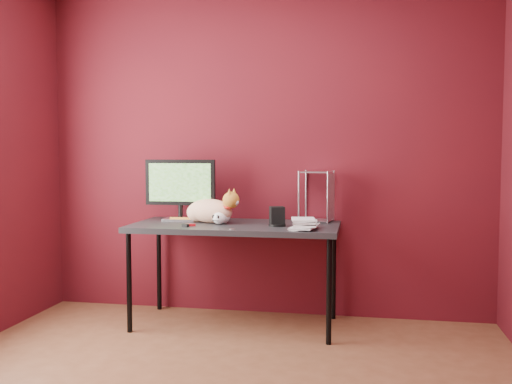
% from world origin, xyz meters
% --- Properties ---
extents(room, '(3.52, 3.52, 2.61)m').
position_xyz_m(room, '(0.00, 0.00, 1.45)').
color(room, brown).
rests_on(room, ground).
extents(desk, '(1.50, 0.70, 0.75)m').
position_xyz_m(desk, '(-0.15, 1.37, 0.70)').
color(desk, black).
rests_on(desk, ground).
extents(monitor, '(0.54, 0.18, 0.47)m').
position_xyz_m(monitor, '(-0.61, 1.49, 1.01)').
color(monitor, '#B4B3B8').
rests_on(monitor, desk).
extents(cat, '(0.55, 0.32, 0.26)m').
position_xyz_m(cat, '(-0.35, 1.41, 0.84)').
color(cat, orange).
rests_on(cat, desk).
extents(skull_mug, '(0.10, 0.11, 0.09)m').
position_xyz_m(skull_mug, '(-0.26, 1.32, 0.80)').
color(skull_mug, white).
rests_on(skull_mug, desk).
extents(speaker, '(0.12, 0.12, 0.14)m').
position_xyz_m(speaker, '(0.17, 1.31, 0.81)').
color(speaker, black).
rests_on(speaker, desk).
extents(book_stack, '(0.19, 0.23, 0.85)m').
position_xyz_m(book_stack, '(0.30, 1.18, 1.18)').
color(book_stack, beige).
rests_on(book_stack, desk).
extents(wire_rack, '(0.25, 0.22, 0.38)m').
position_xyz_m(wire_rack, '(0.42, 1.63, 0.94)').
color(wire_rack, '#B4B3B8').
rests_on(wire_rack, desk).
extents(pocket_knife, '(0.09, 0.04, 0.02)m').
position_xyz_m(pocket_knife, '(-0.44, 1.20, 0.76)').
color(pocket_knife, '#A40C14').
rests_on(pocket_knife, desk).
extents(black_gadget, '(0.05, 0.04, 0.02)m').
position_xyz_m(black_gadget, '(-0.46, 1.15, 0.76)').
color(black_gadget, black).
rests_on(black_gadget, desk).
extents(washer, '(0.04, 0.04, 0.00)m').
position_xyz_m(washer, '(-0.11, 1.08, 0.75)').
color(washer, '#B4B3B8').
rests_on(washer, desk).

